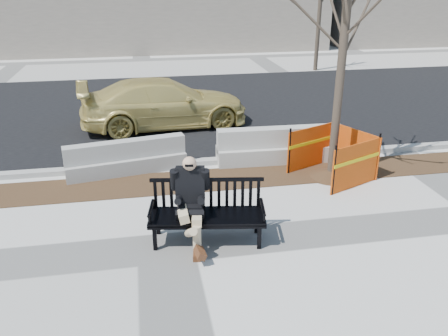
{
  "coord_description": "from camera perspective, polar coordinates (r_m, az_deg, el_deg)",
  "views": [
    {
      "loc": [
        -0.25,
        -6.73,
        4.25
      ],
      "look_at": [
        1.12,
        0.7,
        1.08
      ],
      "focal_mm": 37.33,
      "sensor_mm": 36.0,
      "label": 1
    }
  ],
  "objects": [
    {
      "name": "sedan",
      "position": [
        14.16,
        -7.16,
        5.12
      ],
      "size": [
        5.07,
        2.51,
        1.42
      ],
      "primitive_type": "imported",
      "rotation": [
        0.0,
        0.0,
        1.68
      ],
      "color": "#CEB85F",
      "rests_on": "ground"
    },
    {
      "name": "seated_man",
      "position": [
        8.15,
        -4.01,
        -8.69
      ],
      "size": [
        0.8,
        1.15,
        1.48
      ],
      "primitive_type": null,
      "rotation": [
        0.0,
        0.0,
        -0.16
      ],
      "color": "black",
      "rests_on": "ground"
    },
    {
      "name": "bench",
      "position": [
        8.1,
        -2.03,
        -8.88
      ],
      "size": [
        2.07,
        1.02,
        1.06
      ],
      "primitive_type": null,
      "rotation": [
        0.0,
        0.0,
        -0.16
      ],
      "color": "black",
      "rests_on": "ground"
    },
    {
      "name": "mulch_strip",
      "position": [
        10.25,
        -8.14,
        -1.92
      ],
      "size": [
        40.0,
        1.2,
        0.02
      ],
      "primitive_type": "cube",
      "color": "#47301C",
      "rests_on": "ground"
    },
    {
      "name": "asphalt_street",
      "position": [
        16.1,
        -9.29,
        7.18
      ],
      "size": [
        60.0,
        10.4,
        0.01
      ],
      "primitive_type": "cube",
      "color": "black",
      "rests_on": "ground"
    },
    {
      "name": "ground",
      "position": [
        7.96,
        -7.15,
        -9.67
      ],
      "size": [
        120.0,
        120.0,
        0.0
      ],
      "primitive_type": "plane",
      "color": "beige",
      "rests_on": "ground"
    },
    {
      "name": "far_tree_right",
      "position": [
        22.97,
        11.09,
        11.69
      ],
      "size": [
        2.38,
        2.38,
        5.65
      ],
      "primitive_type": null,
      "rotation": [
        0.0,
        0.0,
        -0.15
      ],
      "color": "#483B2E",
      "rests_on": "ground"
    },
    {
      "name": "jersey_barrier_right",
      "position": [
        11.45,
        6.74,
        0.83
      ],
      "size": [
        3.06,
        0.7,
        0.87
      ],
      "primitive_type": null,
      "rotation": [
        0.0,
        0.0,
        -0.03
      ],
      "color": "#ADAAA1",
      "rests_on": "ground"
    },
    {
      "name": "jersey_barrier_left",
      "position": [
        10.97,
        -11.73,
        -0.51
      ],
      "size": [
        2.77,
        1.04,
        0.78
      ],
      "primitive_type": null,
      "rotation": [
        0.0,
        0.0,
        0.19
      ],
      "color": "#9D9A93",
      "rests_on": "ground"
    },
    {
      "name": "tree_fence",
      "position": [
        10.8,
        12.92,
        -1.01
      ],
      "size": [
        2.86,
        2.86,
        5.41
      ],
      "primitive_type": null,
      "rotation": [
        0.0,
        0.0,
        0.42
      ],
      "color": "#FF5710",
      "rests_on": "ground"
    },
    {
      "name": "curb",
      "position": [
        11.1,
        -8.41,
        0.35
      ],
      "size": [
        60.0,
        0.25,
        0.12
      ],
      "primitive_type": "cube",
      "color": "#9E9B93",
      "rests_on": "ground"
    }
  ]
}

